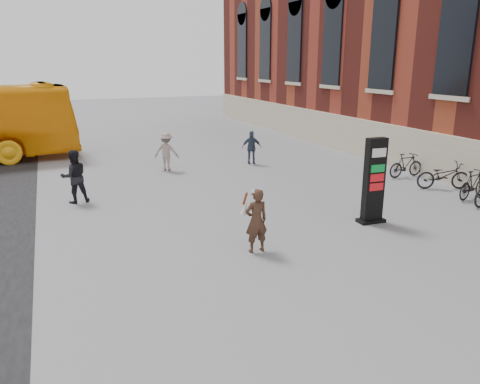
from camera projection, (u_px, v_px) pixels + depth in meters
name	position (u px, v px, depth m)	size (l,w,h in m)	color
ground	(261.00, 256.00, 11.13)	(100.00, 100.00, 0.00)	#9E9EA3
info_pylon	(374.00, 181.00, 13.13)	(0.80, 0.43, 2.44)	black
woman	(256.00, 220.00, 11.19)	(0.60, 0.54, 1.58)	#312215
pedestrian_a	(74.00, 177.00, 15.10)	(0.85, 0.66, 1.74)	black
pedestrian_b	(166.00, 151.00, 19.60)	(1.04, 0.60, 1.61)	gray
pedestrian_c	(252.00, 148.00, 20.83)	(0.87, 0.36, 1.48)	#343F55
bike_5	(473.00, 184.00, 15.64)	(0.46, 1.64, 0.99)	black
bike_6	(443.00, 176.00, 16.81)	(0.66, 1.88, 0.99)	black
bike_7	(406.00, 165.00, 18.53)	(0.45, 1.60, 0.96)	black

